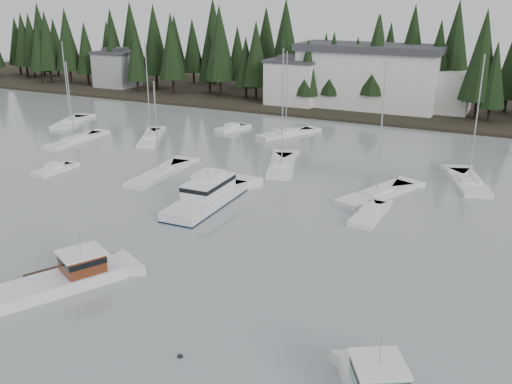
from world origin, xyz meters
TOP-DOWN VIEW (x-y plane):
  - ground at (0.00, 0.00)m, footprint 260.00×260.00m
  - far_shore_land at (0.00, 97.00)m, footprint 240.00×54.00m
  - conifer_treeline at (0.00, 86.00)m, footprint 200.00×22.00m
  - house_west at (-18.00, 79.00)m, footprint 9.54×7.42m
  - house_far_west at (-60.00, 81.00)m, footprint 8.48×7.42m
  - harbor_inn at (-2.96, 82.34)m, footprint 29.50×11.50m
  - lobster_boat_brown at (-6.60, 8.86)m, footprint 6.98×9.48m
  - cabin_cruiser_center at (-5.92, 27.63)m, footprint 3.92×11.70m
  - sailboat_0 at (8.51, 37.42)m, footprint 6.55×10.48m
  - sailboat_1 at (-4.36, 42.48)m, footprint 6.09×10.49m
  - sailboat_2 at (-26.69, 46.93)m, footprint 6.97×10.24m
  - sailboat_4 at (-10.35, 57.73)m, footprint 6.68×9.52m
  - sailboat_7 at (-35.41, 40.91)m, footprint 2.88×10.16m
  - sailboat_8 at (-44.39, 49.75)m, footprint 5.77×9.47m
  - sailboat_9 at (-15.73, 33.38)m, footprint 3.57×10.89m
  - sailboat_11 at (16.56, 45.61)m, footprint 5.95×9.69m
  - runabout_0 at (-27.62, 29.13)m, footprint 2.49×5.22m
  - runabout_1 at (9.43, 31.51)m, footprint 2.43×6.83m
  - runabout_3 at (-19.05, 57.13)m, footprint 3.81×5.79m
  - mooring_buoy_dark at (5.46, 5.39)m, footprint 0.35×0.35m

SIDE VIEW (x-z plane):
  - ground at x=0.00m, z-range 0.00..0.00m
  - far_shore_land at x=0.00m, z-range -0.50..0.50m
  - conifer_treeline at x=0.00m, z-range -10.00..10.00m
  - mooring_buoy_dark at x=5.46m, z-range -0.17..0.17m
  - sailboat_9 at x=-15.73m, z-range -5.60..5.70m
  - sailboat_7 at x=-35.41m, z-range -5.78..5.90m
  - sailboat_4 at x=-10.35m, z-range -6.26..6.39m
  - sailboat_8 at x=-44.39m, z-range -6.60..6.74m
  - sailboat_0 at x=8.51m, z-range -7.01..7.16m
  - sailboat_1 at x=-4.36m, z-range -7.17..7.31m
  - sailboat_11 at x=16.56m, z-range -7.17..7.33m
  - sailboat_2 at x=-26.69m, z-range -6.99..7.15m
  - runabout_0 at x=-27.62m, z-range -0.58..0.84m
  - runabout_1 at x=9.43m, z-range -0.58..0.84m
  - runabout_3 at x=-19.05m, z-range -0.58..0.84m
  - lobster_boat_brown at x=-6.60m, z-range -1.74..2.77m
  - cabin_cruiser_center at x=-5.92m, z-range -1.75..3.24m
  - house_far_west at x=-60.00m, z-range 0.28..8.53m
  - house_west at x=-18.00m, z-range 0.28..9.03m
  - harbor_inn at x=-2.96m, z-range 0.33..11.23m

